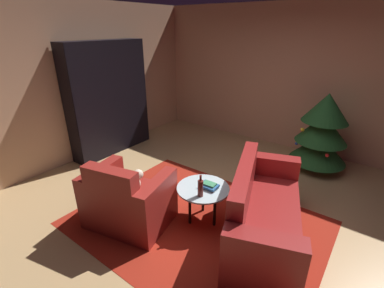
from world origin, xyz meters
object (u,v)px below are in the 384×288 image
object	(u,v)px
coffee_table	(203,191)
armchair_red	(128,201)
bottle_on_table	(200,188)
book_stack_on_table	(209,186)
bookshelf_unit	(114,100)
couch_red	(262,213)
decorated_tree	(322,132)

from	to	relation	value
coffee_table	armchair_red	bearing A→B (deg)	-140.16
coffee_table	bottle_on_table	bearing A→B (deg)	-65.90
armchair_red	bottle_on_table	world-z (taller)	armchair_red
coffee_table	book_stack_on_table	size ratio (longest dim) A/B	2.89
armchair_red	coffee_table	bearing A→B (deg)	39.84
coffee_table	bottle_on_table	distance (m)	0.24
bookshelf_unit	book_stack_on_table	size ratio (longest dim) A/B	9.21
bookshelf_unit	couch_red	world-z (taller)	bookshelf_unit
couch_red	coffee_table	world-z (taller)	couch_red
bottle_on_table	bookshelf_unit	bearing A→B (deg)	159.82
bookshelf_unit	bottle_on_table	xyz separation A→B (m)	(2.71, -0.99, -0.42)
book_stack_on_table	bottle_on_table	world-z (taller)	bottle_on_table
armchair_red	bottle_on_table	size ratio (longest dim) A/B	4.05
book_stack_on_table	bookshelf_unit	bearing A→B (deg)	163.63
bookshelf_unit	decorated_tree	distance (m)	3.76
couch_red	decorated_tree	size ratio (longest dim) A/B	1.45
bookshelf_unit	bottle_on_table	world-z (taller)	bookshelf_unit
decorated_tree	armchair_red	bearing A→B (deg)	-117.63
bookshelf_unit	decorated_tree	size ratio (longest dim) A/B	1.56
bookshelf_unit	couch_red	distance (m)	3.48
armchair_red	couch_red	bearing A→B (deg)	28.59
coffee_table	book_stack_on_table	distance (m)	0.11
book_stack_on_table	armchair_red	bearing A→B (deg)	-140.49
coffee_table	decorated_tree	xyz separation A→B (m)	(0.81, 2.31, 0.26)
armchair_red	decorated_tree	distance (m)	3.30
armchair_red	couch_red	size ratio (longest dim) A/B	0.58
bookshelf_unit	armchair_red	bearing A→B (deg)	-36.58
bookshelf_unit	couch_red	bearing A→B (deg)	-11.01
coffee_table	couch_red	bearing A→B (deg)	14.29
couch_red	coffee_table	size ratio (longest dim) A/B	2.97
coffee_table	bottle_on_table	world-z (taller)	bottle_on_table
armchair_red	coffee_table	distance (m)	0.93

